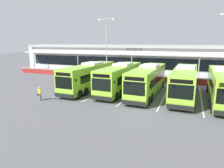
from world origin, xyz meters
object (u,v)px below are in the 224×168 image
Objects in this scene: coach_bus_leftmost at (89,77)px; coach_bus_rightmost at (223,86)px; coach_bus_right_centre at (184,83)px; lamp_post_west at (107,44)px; coach_bus_left_centre at (120,78)px; pedestrian_with_handbag at (40,93)px; coach_bus_centre at (148,81)px.

coach_bus_leftmost is 1.00× the size of coach_bus_rightmost.
lamp_post_west is at bearing 144.72° from coach_bus_right_centre.
coach_bus_left_centre is 7.53× the size of pedestrian_with_handbag.
coach_bus_right_centre is at bearing 174.99° from coach_bus_rightmost.
coach_bus_leftmost and coach_bus_rightmost have the same top height.
coach_bus_centre is at bearing 1.33° from coach_bus_leftmost.
coach_bus_right_centre is 7.53× the size of pedestrian_with_handbag.
coach_bus_leftmost is 8.29m from coach_bus_centre.
coach_bus_centre is (3.82, -0.41, 0.00)m from coach_bus_left_centre.
coach_bus_right_centre is 17.21m from pedestrian_with_handbag.
coach_bus_right_centre is 4.11m from coach_bus_rightmost.
coach_bus_left_centre and coach_bus_right_centre have the same top height.
coach_bus_centre and coach_bus_right_centre have the same top height.
coach_bus_centre is 15.43m from lamp_post_west.
coach_bus_rightmost reaches higher than pedestrian_with_handbag.
lamp_post_west reaches higher than pedestrian_with_handbag.
lamp_post_west is at bearing 133.87° from coach_bus_centre.
pedestrian_with_handbag is at bearing -111.00° from coach_bus_leftmost.
coach_bus_leftmost and coach_bus_left_centre have the same top height.
coach_bus_right_centre is at bearing 26.05° from pedestrian_with_handbag.
coach_bus_centre is at bearing -176.52° from coach_bus_right_centre.
coach_bus_left_centre is (4.47, 0.60, 0.00)m from coach_bus_leftmost.
coach_bus_centre is at bearing 179.39° from coach_bus_rightmost.
coach_bus_left_centre is 1.00× the size of coach_bus_centre.
lamp_post_west reaches higher than coach_bus_left_centre.
coach_bus_leftmost is 7.65m from pedestrian_with_handbag.
coach_bus_centre is 8.53m from coach_bus_rightmost.
coach_bus_left_centre is 10.57m from pedestrian_with_handbag.
coach_bus_centre is 1.11× the size of lamp_post_west.
coach_bus_rightmost is (8.53, -0.09, 0.00)m from coach_bus_centre.
coach_bus_centre is at bearing 33.47° from pedestrian_with_handbag.
lamp_post_west is at bearing 87.49° from pedestrian_with_handbag.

